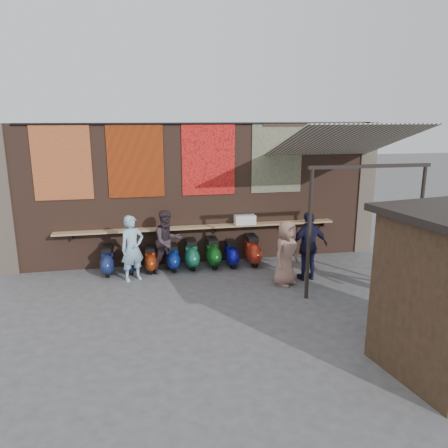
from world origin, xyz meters
name	(u,v)px	position (x,y,z in m)	size (l,w,h in m)	color
ground	(214,295)	(0.00, 0.00, 0.00)	(70.00, 70.00, 0.00)	#474749
brick_wall	(197,194)	(0.00, 2.70, 2.00)	(10.00, 0.40, 4.00)	brown
pier_left	(3,200)	(-5.20, 2.70, 2.00)	(0.50, 0.50, 4.00)	#4C4238
pier_right	(363,188)	(5.20, 2.70, 2.00)	(0.50, 0.50, 4.00)	#4C4238
eating_counter	(200,227)	(0.00, 2.33, 1.10)	(8.00, 0.32, 0.05)	#9E7A51
shelf_box	(245,220)	(1.32, 2.30, 1.26)	(0.59, 0.32, 0.27)	white
tapestry_redgold	(62,162)	(-3.60, 2.48, 3.00)	(1.50, 0.02, 2.00)	maroon
tapestry_sun	(136,161)	(-1.70, 2.48, 3.00)	(1.50, 0.02, 2.00)	#EC470D
tapestry_orange	(209,159)	(0.30, 2.48, 3.00)	(1.50, 0.02, 2.00)	red
tapestry_multi	(277,158)	(2.30, 2.48, 3.00)	(1.50, 0.02, 2.00)	navy
hang_rail	(197,123)	(0.00, 2.47, 3.98)	(0.06, 0.06, 9.50)	black
scooter_stool_0	(108,261)	(-2.57, 1.99, 0.38)	(0.36, 0.79, 0.75)	navy
scooter_stool_1	(131,260)	(-1.95, 2.03, 0.34)	(0.32, 0.72, 0.68)	#111643
scooter_stool_2	(150,259)	(-1.43, 1.98, 0.34)	(0.32, 0.72, 0.68)	maroon
scooter_stool_3	(173,257)	(-0.81, 2.01, 0.35)	(0.33, 0.74, 0.71)	navy
scooter_stool_4	(191,254)	(-0.29, 2.05, 0.40)	(0.38, 0.84, 0.80)	#175E42
scooter_stool_5	(213,253)	(0.32, 2.05, 0.41)	(0.38, 0.85, 0.81)	#0D4413
scooter_stool_6	(231,254)	(0.85, 1.98, 0.36)	(0.34, 0.76, 0.72)	#0C0C88
scooter_stool_7	(252,250)	(1.47, 1.99, 0.42)	(0.40, 0.88, 0.84)	maroon
diner_left	(132,248)	(-1.89, 1.40, 0.86)	(0.63, 0.41, 1.72)	#97C0DC
diner_right	(167,241)	(-0.96, 1.85, 0.87)	(0.84, 0.66, 1.73)	#33282E
shopper_navy	(309,246)	(2.58, 0.54, 0.91)	(1.06, 0.44, 1.81)	#171734
shopper_grey	(412,263)	(4.50, -1.05, 0.86)	(1.11, 0.64, 1.73)	slate
shopper_tan	(286,253)	(1.89, 0.32, 0.83)	(0.82, 0.53, 1.67)	#8E685A
stall_sign	(427,245)	(3.38, -2.96, 1.93)	(1.20, 0.04, 0.50)	gold
stall_shelf	(422,294)	(3.38, -2.96, 0.97)	(2.03, 0.10, 0.06)	#473321
awning_canvas	(342,141)	(3.50, 0.90, 3.55)	(3.20, 3.40, 0.03)	beige
awning_ledger	(318,124)	(3.50, 2.49, 3.95)	(3.30, 0.08, 0.12)	#33261C
awning_header	(371,166)	(3.50, -0.60, 3.08)	(3.00, 0.08, 0.08)	black
awning_post_left	(309,235)	(2.10, -0.60, 1.55)	(0.09, 0.09, 3.10)	black
awning_post_right	(419,229)	(4.90, -0.60, 1.55)	(0.09, 0.09, 3.10)	black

